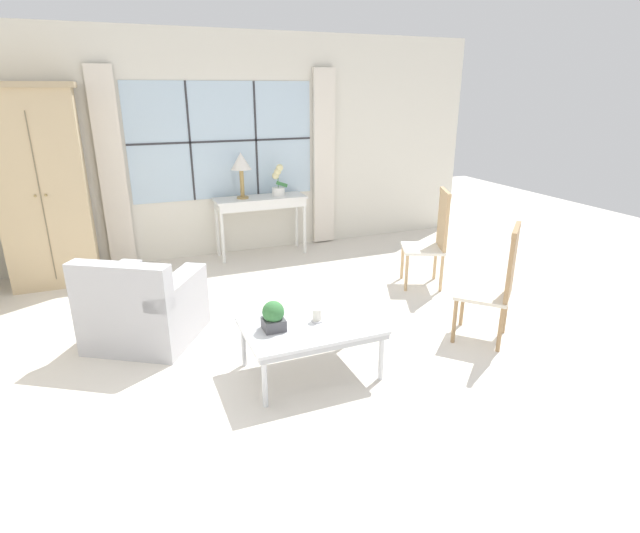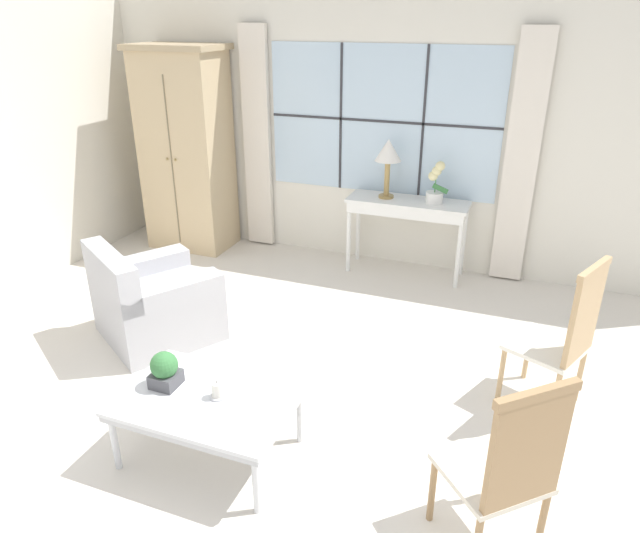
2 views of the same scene
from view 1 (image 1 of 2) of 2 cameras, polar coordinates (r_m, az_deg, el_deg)
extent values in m
plane|color=silver|center=(4.30, -1.23, -9.74)|extent=(14.00, 14.00, 0.00)
cube|color=silver|center=(6.71, -10.96, 13.21)|extent=(7.20, 0.06, 2.80)
cube|color=silver|center=(6.66, -10.95, 13.88)|extent=(2.35, 0.01, 1.45)
cube|color=#2D2D33|center=(6.59, -14.64, 13.55)|extent=(0.02, 0.02, 1.45)
cube|color=#2D2D33|center=(6.76, -7.32, 14.14)|extent=(0.02, 0.02, 1.45)
cube|color=#2D2D33|center=(6.66, -10.94, 13.88)|extent=(2.35, 0.02, 0.02)
cube|color=silver|center=(6.52, -22.70, 10.10)|extent=(0.30, 0.06, 2.36)
cube|color=silver|center=(7.06, 0.44, 12.20)|extent=(0.30, 0.06, 2.36)
cube|color=tan|center=(6.30, -29.05, 7.60)|extent=(0.88, 0.58, 2.12)
cube|color=tan|center=(6.21, -30.77, 17.44)|extent=(0.96, 0.64, 0.06)
cube|color=#74644C|center=(6.02, -29.24, 6.70)|extent=(0.01, 0.01, 1.78)
sphere|color=#997F4C|center=(6.01, -29.78, 7.01)|extent=(0.03, 0.03, 0.03)
sphere|color=#997F4C|center=(6.00, -28.84, 7.14)|extent=(0.03, 0.03, 0.03)
cube|color=white|center=(6.61, -6.86, 7.75)|extent=(1.19, 0.41, 0.03)
cube|color=white|center=(6.62, -6.84, 7.20)|extent=(1.14, 0.39, 0.10)
cylinder|color=white|center=(6.42, -11.09, 3.59)|extent=(0.04, 0.04, 0.75)
cylinder|color=white|center=(6.71, -1.77, 4.64)|extent=(0.04, 0.04, 0.75)
cylinder|color=white|center=(6.73, -11.67, 4.29)|extent=(0.04, 0.04, 0.75)
cylinder|color=white|center=(7.01, -2.72, 5.28)|extent=(0.04, 0.04, 0.75)
cylinder|color=#9E7F47|center=(6.56, -8.82, 7.81)|extent=(0.15, 0.15, 0.02)
cylinder|color=#9E7F47|center=(6.52, -8.91, 9.40)|extent=(0.05, 0.05, 0.35)
cone|color=white|center=(6.48, -9.04, 11.83)|extent=(0.26, 0.26, 0.21)
cylinder|color=white|center=(6.67, -4.78, 8.53)|extent=(0.17, 0.17, 0.11)
cylinder|color=#38753D|center=(6.63, -4.83, 10.18)|extent=(0.01, 0.01, 0.28)
cube|color=#38753D|center=(6.66, -4.38, 9.36)|extent=(0.16, 0.02, 0.09)
sphere|color=beige|center=(6.63, -5.11, 10.30)|extent=(0.09, 0.09, 0.09)
sphere|color=beige|center=(6.63, -4.87, 10.75)|extent=(0.09, 0.09, 0.09)
sphere|color=beige|center=(6.63, -4.64, 11.20)|extent=(0.09, 0.09, 0.09)
cube|color=#B2B2B7|center=(4.69, -19.20, -5.24)|extent=(1.15, 1.15, 0.45)
cube|color=#B2B2B7|center=(4.27, -21.89, -2.08)|extent=(0.79, 0.58, 0.37)
cube|color=#B2B2B7|center=(4.82, -22.63, -4.10)|extent=(0.61, 0.81, 0.59)
cube|color=#B2B2B7|center=(4.52, -15.74, -4.83)|extent=(0.61, 0.81, 0.59)
cube|color=white|center=(5.68, 11.65, 2.03)|extent=(0.58, 0.58, 0.03)
cube|color=tan|center=(5.63, 13.88, 5.04)|extent=(0.20, 0.38, 0.60)
cube|color=tan|center=(5.56, 14.15, 8.21)|extent=(0.21, 0.41, 0.05)
cylinder|color=tan|center=(5.54, 9.86, -0.74)|extent=(0.04, 0.04, 0.42)
cylinder|color=tan|center=(5.90, 9.39, 0.55)|extent=(0.04, 0.04, 0.42)
cylinder|color=tan|center=(5.61, 13.71, -0.77)|extent=(0.04, 0.04, 0.42)
cylinder|color=tan|center=(5.96, 13.02, 0.50)|extent=(0.04, 0.04, 0.42)
cube|color=beige|center=(4.58, 18.13, -2.99)|extent=(0.62, 0.62, 0.03)
cube|color=#9E7A51|center=(4.47, 21.06, 0.18)|extent=(0.32, 0.30, 0.57)
cube|color=#9E7A51|center=(4.38, 21.54, 3.93)|extent=(0.34, 0.32, 0.05)
cylinder|color=#9E7A51|center=(4.52, 15.11, -6.05)|extent=(0.04, 0.04, 0.41)
cylinder|color=#9E7A51|center=(4.86, 15.96, -4.25)|extent=(0.04, 0.04, 0.41)
cylinder|color=#9E7A51|center=(4.48, 19.91, -6.80)|extent=(0.04, 0.04, 0.41)
cylinder|color=#9E7A51|center=(4.83, 20.40, -4.93)|extent=(0.04, 0.04, 0.41)
cube|color=silver|center=(3.83, -1.11, -6.70)|extent=(1.02, 0.70, 0.03)
cube|color=#B1B3B8|center=(3.85, -1.11, -7.14)|extent=(1.00, 0.69, 0.04)
cylinder|color=silver|center=(3.56, -6.34, -12.94)|extent=(0.04, 0.04, 0.40)
cylinder|color=silver|center=(3.87, 7.01, -10.14)|extent=(0.04, 0.04, 0.40)
cylinder|color=silver|center=(4.07, -8.75, -8.64)|extent=(0.04, 0.04, 0.40)
cylinder|color=silver|center=(4.34, 3.14, -6.54)|extent=(0.04, 0.04, 0.40)
cube|color=#4C4C51|center=(3.74, -5.32, -6.56)|extent=(0.16, 0.16, 0.09)
sphere|color=#38753D|center=(3.69, -5.36, -5.18)|extent=(0.16, 0.16, 0.16)
cylinder|color=silver|center=(3.86, -0.36, -6.19)|extent=(0.09, 0.09, 0.01)
cylinder|color=silver|center=(3.84, -0.36, -5.50)|extent=(0.07, 0.07, 0.09)
cylinder|color=black|center=(3.82, -0.36, -4.81)|extent=(0.00, 0.00, 0.01)
camera|label=2|loc=(2.98, 53.68, 19.19)|focal=32.00mm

